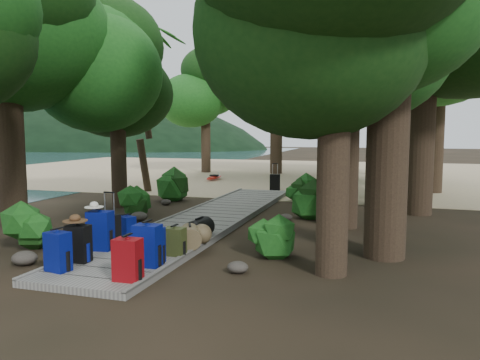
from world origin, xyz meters
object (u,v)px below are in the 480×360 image
(lone_suitcase_on_sand, at_px, (275,182))
(suitcase_on_boardwalk, at_px, (110,230))
(sun_lounger, at_px, (339,178))
(backpack_left_b, at_px, (78,242))
(backpack_right_a, at_px, (128,257))
(kayak, at_px, (214,177))
(backpack_left_a, at_px, (58,249))
(backpack_right_d, at_px, (175,240))
(duffel_right_black, at_px, (199,228))
(backpack_right_c, at_px, (152,244))
(backpack_left_c, at_px, (100,228))
(backpack_left_d, at_px, (127,226))
(duffel_right_khaki, at_px, (190,237))
(backpack_right_b, at_px, (147,243))

(lone_suitcase_on_sand, bearing_deg, suitcase_on_boardwalk, -103.44)
(sun_lounger, bearing_deg, backpack_left_b, -93.25)
(backpack_right_a, distance_m, sun_lounger, 15.20)
(suitcase_on_boardwalk, bearing_deg, lone_suitcase_on_sand, 103.63)
(kayak, bearing_deg, backpack_left_a, -76.69)
(backpack_left_a, bearing_deg, kayak, 111.77)
(backpack_left_a, bearing_deg, sun_lounger, 89.02)
(backpack_right_d, bearing_deg, duffel_right_black, 94.79)
(suitcase_on_boardwalk, bearing_deg, sun_lounger, 94.94)
(backpack_right_c, bearing_deg, backpack_left_c, 149.04)
(duffel_right_black, bearing_deg, backpack_left_b, -115.52)
(backpack_left_c, relative_size, backpack_left_d, 1.56)
(kayak, bearing_deg, suitcase_on_boardwalk, -75.85)
(backpack_left_b, xyz_separation_m, duffel_right_khaki, (1.47, 1.55, -0.15))
(backpack_right_d, xyz_separation_m, suitcase_on_boardwalk, (-1.54, 0.26, 0.04))
(backpack_left_c, height_order, backpack_left_d, backpack_left_c)
(backpack_right_a, relative_size, lone_suitcase_on_sand, 1.13)
(kayak, bearing_deg, backpack_right_d, -70.02)
(backpack_left_c, bearing_deg, sun_lounger, 70.02)
(backpack_left_c, relative_size, sun_lounger, 0.45)
(backpack_left_a, distance_m, backpack_right_b, 1.45)
(backpack_right_a, bearing_deg, suitcase_on_boardwalk, 127.55)
(backpack_left_a, distance_m, backpack_left_b, 0.57)
(backpack_right_b, bearing_deg, backpack_right_a, -84.63)
(backpack_left_d, distance_m, suitcase_on_boardwalk, 0.66)
(duffel_right_khaki, distance_m, sun_lounger, 12.99)
(backpack_left_d, height_order, lone_suitcase_on_sand, lone_suitcase_on_sand)
(duffel_right_black, distance_m, sun_lounger, 12.23)
(backpack_left_b, relative_size, backpack_right_b, 0.91)
(backpack_right_c, bearing_deg, backpack_left_d, 123.04)
(backpack_right_b, height_order, backpack_right_d, backpack_right_b)
(backpack_left_d, bearing_deg, sun_lounger, 100.19)
(suitcase_on_boardwalk, bearing_deg, backpack_left_d, 110.27)
(suitcase_on_boardwalk, distance_m, sun_lounger, 13.67)
(backpack_right_b, bearing_deg, backpack_left_d, 129.02)
(lone_suitcase_on_sand, distance_m, sun_lounger, 3.60)
(backpack_left_a, relative_size, backpack_left_d, 1.34)
(backpack_left_b, height_order, backpack_right_d, backpack_left_b)
(backpack_right_b, height_order, duffel_right_black, backpack_right_b)
(backpack_left_c, xyz_separation_m, backpack_right_c, (1.41, -0.55, -0.07))
(backpack_right_c, bearing_deg, lone_suitcase_on_sand, 82.33)
(backpack_right_c, height_order, duffel_right_black, backpack_right_c)
(backpack_right_b, xyz_separation_m, backpack_right_c, (-0.00, 0.17, -0.05))
(backpack_left_a, xyz_separation_m, backpack_right_b, (1.28, 0.70, 0.04))
(suitcase_on_boardwalk, relative_size, kayak, 0.19)
(kayak, distance_m, sun_lounger, 6.08)
(backpack_right_b, bearing_deg, backpack_right_c, 89.71)
(backpack_right_a, relative_size, backpack_right_d, 1.27)
(backpack_left_c, bearing_deg, kayak, 95.05)
(backpack_left_d, distance_m, duffel_right_khaki, 1.62)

